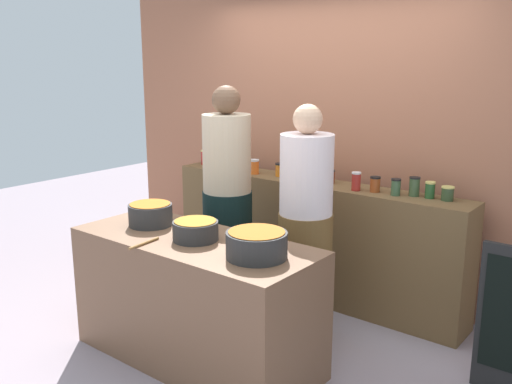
% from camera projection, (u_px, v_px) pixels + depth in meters
% --- Properties ---
extents(ground, '(12.00, 12.00, 0.00)m').
position_uv_depth(ground, '(226.00, 341.00, 4.08)').
color(ground, gray).
extents(storefront_wall, '(4.80, 0.12, 3.00)m').
position_uv_depth(storefront_wall, '(335.00, 118.00, 4.84)').
color(storefront_wall, '#A76649').
rests_on(storefront_wall, ground).
extents(display_shelf, '(2.70, 0.36, 1.00)m').
position_uv_depth(display_shelf, '(310.00, 239.00, 4.80)').
color(display_shelf, brown).
rests_on(display_shelf, ground).
extents(prep_table, '(1.70, 0.70, 0.86)m').
position_uv_depth(prep_table, '(196.00, 300.00, 3.75)').
color(prep_table, brown).
rests_on(prep_table, ground).
extents(preserve_jar_0, '(0.08, 0.08, 0.14)m').
position_uv_depth(preserve_jar_0, '(205.00, 157.00, 5.41)').
color(preserve_jar_0, red).
rests_on(preserve_jar_0, display_shelf).
extents(preserve_jar_1, '(0.09, 0.09, 0.13)m').
position_uv_depth(preserve_jar_1, '(254.00, 167.00, 4.97)').
color(preserve_jar_1, orange).
rests_on(preserve_jar_1, display_shelf).
extents(preserve_jar_2, '(0.08, 0.08, 0.12)m').
position_uv_depth(preserve_jar_2, '(280.00, 170.00, 4.87)').
color(preserve_jar_2, orange).
rests_on(preserve_jar_2, display_shelf).
extents(preserve_jar_3, '(0.09, 0.09, 0.14)m').
position_uv_depth(preserve_jar_3, '(301.00, 170.00, 4.79)').
color(preserve_jar_3, '#D16418').
rests_on(preserve_jar_3, display_shelf).
extents(preserve_jar_4, '(0.09, 0.09, 0.11)m').
position_uv_depth(preserve_jar_4, '(313.00, 174.00, 4.72)').
color(preserve_jar_4, '#3B4634').
rests_on(preserve_jar_4, display_shelf).
extents(preserve_jar_5, '(0.09, 0.09, 0.11)m').
position_uv_depth(preserve_jar_5, '(330.00, 177.00, 4.61)').
color(preserve_jar_5, maroon).
rests_on(preserve_jar_5, display_shelf).
extents(preserve_jar_6, '(0.07, 0.07, 0.14)m').
position_uv_depth(preserve_jar_6, '(356.00, 181.00, 4.35)').
color(preserve_jar_6, '#A82922').
rests_on(preserve_jar_6, display_shelf).
extents(preserve_jar_7, '(0.08, 0.08, 0.12)m').
position_uv_depth(preserve_jar_7, '(375.00, 184.00, 4.30)').
color(preserve_jar_7, '#99451D').
rests_on(preserve_jar_7, display_shelf).
extents(preserve_jar_8, '(0.07, 0.07, 0.13)m').
position_uv_depth(preserve_jar_8, '(396.00, 187.00, 4.19)').
color(preserve_jar_8, '#3B5939').
rests_on(preserve_jar_8, display_shelf).
extents(preserve_jar_9, '(0.08, 0.08, 0.14)m').
position_uv_depth(preserve_jar_9, '(414.00, 186.00, 4.17)').
color(preserve_jar_9, '#3C5232').
rests_on(preserve_jar_9, display_shelf).
extents(preserve_jar_10, '(0.07, 0.07, 0.12)m').
position_uv_depth(preserve_jar_10, '(430.00, 190.00, 4.11)').
color(preserve_jar_10, '#285228').
rests_on(preserve_jar_10, display_shelf).
extents(preserve_jar_11, '(0.09, 0.09, 0.10)m').
position_uv_depth(preserve_jar_11, '(448.00, 193.00, 4.04)').
color(preserve_jar_11, '#324628').
rests_on(preserve_jar_11, display_shelf).
extents(cooking_pot_left, '(0.31, 0.31, 0.16)m').
position_uv_depth(cooking_pot_left, '(150.00, 214.00, 3.94)').
color(cooking_pot_left, '#2D2D2D').
rests_on(cooking_pot_left, prep_table).
extents(cooking_pot_center, '(0.30, 0.30, 0.13)m').
position_uv_depth(cooking_pot_center, '(196.00, 230.00, 3.62)').
color(cooking_pot_center, '#2D2D2D').
rests_on(cooking_pot_center, prep_table).
extents(cooking_pot_right, '(0.36, 0.36, 0.16)m').
position_uv_depth(cooking_pot_right, '(257.00, 245.00, 3.30)').
color(cooking_pot_right, '#2D2D2D').
rests_on(cooking_pot_right, prep_table).
extents(wooden_spoon, '(0.04, 0.26, 0.02)m').
position_uv_depth(wooden_spoon, '(144.00, 243.00, 3.54)').
color(wooden_spoon, '#9E703D').
rests_on(wooden_spoon, prep_table).
extents(cook_with_tongs, '(0.39, 0.39, 1.80)m').
position_uv_depth(cook_with_tongs, '(228.00, 212.00, 4.45)').
color(cook_with_tongs, black).
rests_on(cook_with_tongs, ground).
extents(cook_in_cap, '(0.39, 0.39, 1.70)m').
position_uv_depth(cook_in_cap, '(305.00, 235.00, 4.03)').
color(cook_in_cap, brown).
rests_on(cook_in_cap, ground).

